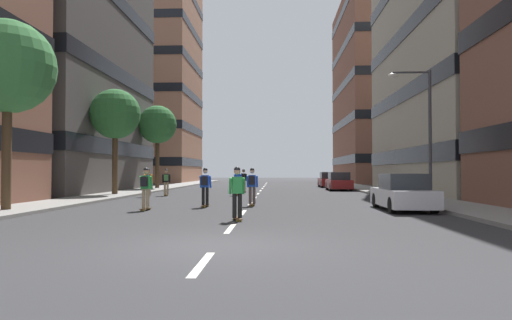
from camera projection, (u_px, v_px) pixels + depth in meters
ground_plane at (259, 192)px, 35.24m from camera, size 150.93×150.93×0.00m
sidewalk_left at (151, 190)px, 38.79m from camera, size 2.89×69.18×0.14m
sidewalk_right at (372, 190)px, 37.98m from camera, size 2.89×69.18×0.14m
lane_markings at (259, 192)px, 35.58m from camera, size 0.16×57.20×0.01m
building_left_mid at (27, 47)px, 35.99m from camera, size 15.00×18.77×22.43m
building_left_far at (143, 51)px, 67.12m from camera, size 15.00×16.16×37.90m
building_right_mid at (501, 9)px, 34.45m from camera, size 15.00×21.13×27.23m
building_right_far at (395, 90)px, 65.39m from camera, size 15.00×22.07×26.10m
parked_car_near at (329, 180)px, 46.46m from camera, size 1.82×4.40×1.52m
parked_car_mid at (339, 182)px, 38.90m from camera, size 1.82×4.40×1.52m
parked_car_far at (403, 193)px, 19.16m from camera, size 1.82×4.40×1.52m
street_tree_near at (115, 115)px, 30.17m from camera, size 3.25×3.25×6.85m
street_tree_mid at (157, 125)px, 40.88m from camera, size 3.36×3.36×7.29m
street_tree_far at (8, 67)px, 18.08m from camera, size 3.65×3.65×7.41m
streetlamp_right at (422, 120)px, 22.90m from camera, size 2.13×0.30×6.50m
skater_0 at (148, 181)px, 29.08m from camera, size 0.57×0.92×1.78m
skater_1 at (238, 181)px, 30.83m from camera, size 0.56×0.92×1.78m
skater_2 at (252, 184)px, 21.46m from camera, size 0.54×0.91×1.78m
skater_3 at (237, 191)px, 15.18m from camera, size 0.57×0.92×1.78m
skater_4 at (205, 185)px, 20.81m from camera, size 0.55×0.91×1.78m
skater_5 at (146, 186)px, 19.05m from camera, size 0.55×0.92×1.78m
skater_6 at (166, 180)px, 30.20m from camera, size 0.56×0.92×1.78m
skater_7 at (244, 180)px, 34.53m from camera, size 0.57×0.92×1.78m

